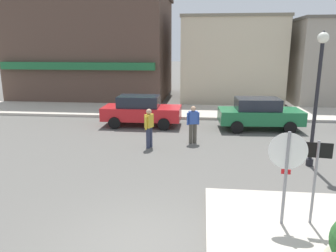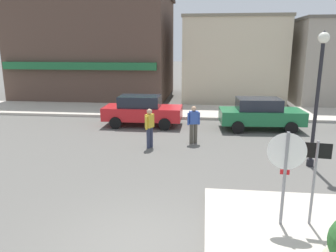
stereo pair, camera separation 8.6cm
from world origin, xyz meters
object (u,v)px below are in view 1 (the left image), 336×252
parked_car_nearest (141,110)px  parked_car_second (259,113)px  stop_sign (286,166)px  lamp_post (318,80)px  pedestrian_crossing_near (149,127)px  pedestrian_crossing_far (193,123)px  one_way_sign (315,174)px

parked_car_nearest → parked_car_second: same height
stop_sign → lamp_post: bearing=65.9°
pedestrian_crossing_near → pedestrian_crossing_far: (1.75, 0.82, 0.00)m
parked_car_second → lamp_post: bearing=-79.2°
parked_car_nearest → parked_car_second: size_ratio=0.98×
parked_car_nearest → parked_car_second: (5.95, -0.18, 0.00)m
parked_car_second → one_way_sign: bearing=-91.9°
lamp_post → parked_car_nearest: size_ratio=1.13×
lamp_post → parked_car_nearest: 8.89m
parked_car_second → pedestrian_crossing_near: size_ratio=2.55×
stop_sign → parked_car_second: stop_sign is taller
lamp_post → parked_car_nearest: bearing=143.2°
parked_car_second → pedestrian_crossing_near: bearing=-144.3°
one_way_sign → lamp_post: bearing=73.3°
one_way_sign → pedestrian_crossing_near: one_way_sign is taller
parked_car_nearest → pedestrian_crossing_far: size_ratio=2.49×
parked_car_second → pedestrian_crossing_far: bearing=-139.5°
parked_car_nearest → pedestrian_crossing_near: bearing=-74.6°
pedestrian_crossing_near → parked_car_second: bearing=35.7°
stop_sign → one_way_sign: 0.68m
one_way_sign → pedestrian_crossing_far: size_ratio=1.30×
parked_car_second → pedestrian_crossing_far: pedestrian_crossing_far is taller
stop_sign → parked_car_nearest: 10.71m
parked_car_second → stop_sign: bearing=-95.9°
lamp_post → pedestrian_crossing_near: lamp_post is taller
pedestrian_crossing_near → stop_sign: bearing=-55.4°
pedestrian_crossing_near → pedestrian_crossing_far: 1.93m
stop_sign → parked_car_nearest: size_ratio=0.57×
one_way_sign → parked_car_second: 9.21m
stop_sign → parked_car_second: bearing=84.1°
lamp_post → one_way_sign: bearing=-106.7°
stop_sign → pedestrian_crossing_far: size_ratio=1.43×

